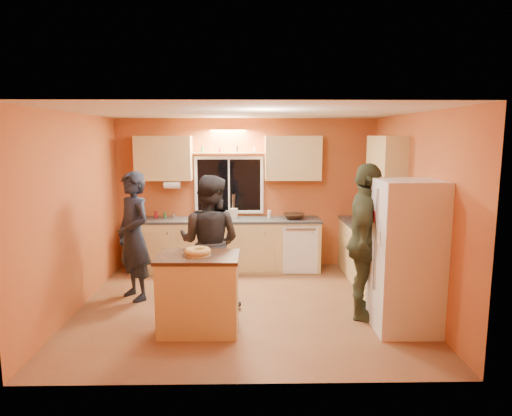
{
  "coord_description": "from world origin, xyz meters",
  "views": [
    {
      "loc": [
        0.03,
        -5.96,
        2.3
      ],
      "look_at": [
        0.14,
        0.4,
        1.29
      ],
      "focal_mm": 32.0,
      "sensor_mm": 36.0,
      "label": 1
    }
  ],
  "objects_px": {
    "refrigerator": "(406,256)",
    "island": "(199,293)",
    "person_left": "(134,236)",
    "person_center": "(209,242)",
    "person_right": "(365,242)"
  },
  "relations": [
    {
      "from": "person_right",
      "to": "refrigerator",
      "type": "bearing_deg",
      "value": -117.51
    },
    {
      "from": "person_center",
      "to": "person_left",
      "type": "bearing_deg",
      "value": -0.5
    },
    {
      "from": "refrigerator",
      "to": "island",
      "type": "bearing_deg",
      "value": 179.97
    },
    {
      "from": "island",
      "to": "refrigerator",
      "type": "bearing_deg",
      "value": 0.99
    },
    {
      "from": "island",
      "to": "person_center",
      "type": "height_order",
      "value": "person_center"
    },
    {
      "from": "refrigerator",
      "to": "person_center",
      "type": "relative_size",
      "value": 1.0
    },
    {
      "from": "person_left",
      "to": "island",
      "type": "bearing_deg",
      "value": 0.44
    },
    {
      "from": "person_left",
      "to": "person_center",
      "type": "height_order",
      "value": "person_left"
    },
    {
      "from": "person_left",
      "to": "person_right",
      "type": "height_order",
      "value": "person_right"
    },
    {
      "from": "person_left",
      "to": "person_right",
      "type": "xyz_separation_m",
      "value": [
        3.08,
        -0.75,
        0.08
      ]
    },
    {
      "from": "refrigerator",
      "to": "person_center",
      "type": "xyz_separation_m",
      "value": [
        -2.38,
        0.77,
        -0.0
      ]
    },
    {
      "from": "island",
      "to": "person_center",
      "type": "distance_m",
      "value": 0.88
    },
    {
      "from": "person_left",
      "to": "person_right",
      "type": "relative_size",
      "value": 0.92
    },
    {
      "from": "refrigerator",
      "to": "island",
      "type": "xyz_separation_m",
      "value": [
        -2.45,
        0.0,
        -0.43
      ]
    },
    {
      "from": "person_left",
      "to": "refrigerator",
      "type": "bearing_deg",
      "value": 30.19
    }
  ]
}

